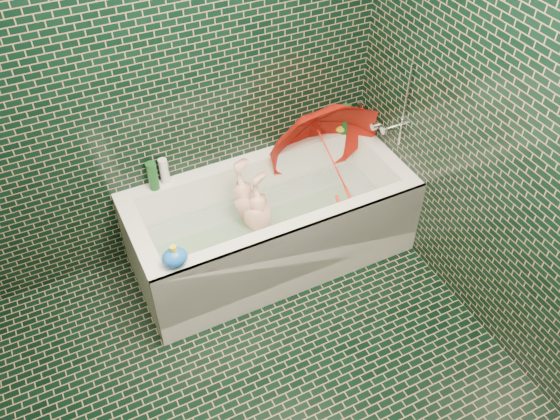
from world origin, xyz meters
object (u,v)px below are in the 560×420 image
umbrella (331,158)px  bath_toy (175,257)px  child (258,223)px  bathtub (272,232)px  rubber_duck (342,126)px

umbrella → bath_toy: (-1.14, -0.37, 0.02)m
child → umbrella: umbrella is taller
bathtub → bath_toy: bath_toy is taller
child → rubber_duck: size_ratio=7.10×
umbrella → rubber_duck: umbrella is taller
rubber_duck → bathtub: bearing=-158.8°
bath_toy → child: bearing=40.8°
rubber_duck → bath_toy: bath_toy is taller
umbrella → rubber_duck: (0.23, 0.25, 0.01)m
bath_toy → umbrella: bearing=31.3°
bathtub → bath_toy: bearing=-156.7°
bathtub → child: bearing=166.7°
bathtub → bath_toy: size_ratio=10.74×
rubber_duck → bath_toy: (-1.36, -0.63, 0.01)m
bathtub → umbrella: umbrella is taller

